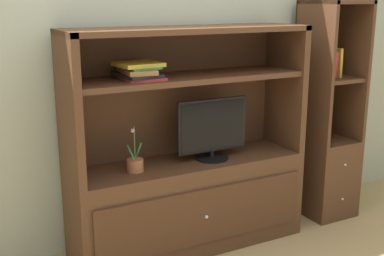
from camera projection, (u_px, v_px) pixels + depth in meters
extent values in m
cube|color=#ADB29E|center=(166.00, 49.00, 3.63)|extent=(6.00, 0.10, 2.80)
cube|color=#4C2D1C|center=(189.00, 203.00, 3.60)|extent=(1.69, 0.47, 0.65)
cube|color=#462A19|center=(205.00, 216.00, 3.39)|extent=(1.56, 0.02, 0.39)
sphere|color=silver|center=(207.00, 217.00, 3.38)|extent=(0.02, 0.02, 0.02)
cube|color=#4C2D1C|center=(69.00, 108.00, 3.03)|extent=(0.05, 0.47, 0.93)
cube|color=#4C2D1C|center=(285.00, 86.00, 3.78)|extent=(0.05, 0.47, 0.93)
cube|color=#4C2D1C|center=(174.00, 91.00, 3.60)|extent=(1.69, 0.02, 0.93)
cube|color=#4C2D1C|center=(188.00, 29.00, 3.29)|extent=(1.69, 0.47, 0.04)
cube|color=#4C2D1C|center=(189.00, 78.00, 3.37)|extent=(1.59, 0.42, 0.04)
cylinder|color=black|center=(212.00, 158.00, 3.57)|extent=(0.24, 0.24, 0.01)
cylinder|color=black|center=(212.00, 154.00, 3.56)|extent=(0.03, 0.03, 0.05)
cube|color=black|center=(212.00, 125.00, 3.51)|extent=(0.54, 0.02, 0.38)
cube|color=black|center=(213.00, 126.00, 3.49)|extent=(0.50, 0.00, 0.34)
cylinder|color=#B26642|center=(135.00, 165.00, 3.29)|extent=(0.11, 0.11, 0.09)
cylinder|color=#3D6B33|center=(134.00, 143.00, 3.26)|extent=(0.01, 0.01, 0.22)
cube|color=#2D7A38|center=(138.00, 151.00, 3.29)|extent=(0.03, 0.08, 0.13)
cube|color=#2D7A38|center=(131.00, 152.00, 3.26)|extent=(0.02, 0.11, 0.08)
sphere|color=#DB9EC6|center=(132.00, 131.00, 3.23)|extent=(0.03, 0.03, 0.03)
cube|color=red|center=(140.00, 78.00, 3.21)|extent=(0.25, 0.31, 0.02)
cube|color=black|center=(137.00, 75.00, 3.20)|extent=(0.26, 0.34, 0.02)
cube|color=#A56638|center=(137.00, 71.00, 3.20)|extent=(0.21, 0.35, 0.03)
cube|color=#338C4C|center=(138.00, 67.00, 3.20)|extent=(0.23, 0.28, 0.01)
cube|color=gold|center=(138.00, 64.00, 3.19)|extent=(0.29, 0.28, 0.03)
cube|color=#4C2D1C|center=(324.00, 175.00, 4.18)|extent=(0.40, 0.45, 0.64)
sphere|color=silver|center=(345.00, 165.00, 3.95)|extent=(0.02, 0.02, 0.02)
sphere|color=silver|center=(342.00, 199.00, 4.02)|extent=(0.02, 0.02, 0.02)
cube|color=#4C2D1C|center=(313.00, 73.00, 3.88)|extent=(0.03, 0.45, 1.10)
cube|color=#4C2D1C|center=(348.00, 70.00, 4.05)|extent=(0.03, 0.45, 1.10)
cube|color=#4C2D1C|center=(313.00, 68.00, 4.15)|extent=(0.40, 0.02, 1.10)
cube|color=#4C2D1C|center=(331.00, 78.00, 3.98)|extent=(0.34, 0.40, 0.03)
cube|color=#4C2D1C|center=(336.00, 2.00, 3.83)|extent=(0.40, 0.45, 0.03)
cube|color=#A56638|center=(319.00, 64.00, 3.89)|extent=(0.03, 0.18, 0.21)
cube|color=#338C4C|center=(323.00, 62.00, 3.90)|extent=(0.03, 0.15, 0.24)
cube|color=#338C4C|center=(327.00, 61.00, 3.92)|extent=(0.03, 0.17, 0.25)
cube|color=red|center=(330.00, 64.00, 3.94)|extent=(0.04, 0.13, 0.20)
cube|color=gold|center=(334.00, 62.00, 3.95)|extent=(0.03, 0.17, 0.23)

